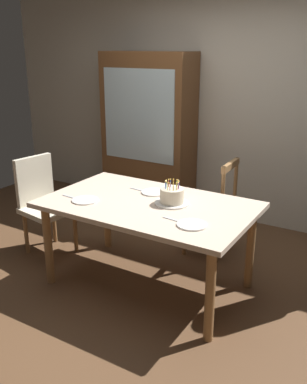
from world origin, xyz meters
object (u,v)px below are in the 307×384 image
(plate_near_celebrant, at_px, (85,200))
(china_cabinet, at_px, (148,134))
(plate_far_side, at_px, (154,192))
(chair_upholstered, at_px, (43,200))
(birthday_cake, at_px, (172,197))
(chair_spindle_back, at_px, (211,209))
(plate_near_guest, at_px, (192,225))
(dining_table, at_px, (148,212))

(plate_near_celebrant, bearing_deg, china_cabinet, 105.47)
(plate_far_side, height_order, chair_upholstered, chair_upholstered)
(birthday_cake, distance_m, china_cabinet, 1.87)
(china_cabinet, bearing_deg, chair_spindle_back, -31.91)
(plate_near_guest, xyz_separation_m, chair_upholstered, (-1.74, 0.26, -0.23))
(birthday_cake, xyz_separation_m, plate_far_side, (-0.26, 0.15, -0.05))
(plate_near_celebrant, distance_m, plate_far_side, 0.60)
(plate_near_guest, relative_size, china_cabinet, 0.12)
(dining_table, distance_m, birthday_cake, 0.24)
(chair_spindle_back, bearing_deg, chair_upholstered, -150.72)
(plate_near_celebrant, bearing_deg, chair_upholstered, 161.24)
(chair_spindle_back, bearing_deg, dining_table, -103.46)
(birthday_cake, height_order, plate_near_celebrant, birthday_cake)
(plate_far_side, height_order, plate_near_guest, same)
(plate_near_guest, distance_m, chair_spindle_back, 1.15)
(china_cabinet, bearing_deg, chair_upholstered, -100.17)
(chair_upholstered, xyz_separation_m, china_cabinet, (0.27, 1.53, 0.42))
(china_cabinet, bearing_deg, birthday_cake, -52.46)
(birthday_cake, relative_size, plate_near_celebrant, 1.27)
(dining_table, xyz_separation_m, plate_near_guest, (0.51, -0.23, 0.09))
(birthday_cake, xyz_separation_m, chair_upholstered, (-1.41, -0.05, -0.28))
(birthday_cake, xyz_separation_m, chair_spindle_back, (0.02, 0.76, -0.35))
(chair_spindle_back, bearing_deg, plate_near_guest, -73.86)
(birthday_cake, height_order, china_cabinet, china_cabinet)
(dining_table, xyz_separation_m, chair_upholstered, (-1.24, 0.03, -0.14))
(birthday_cake, height_order, plate_far_side, birthday_cake)
(dining_table, distance_m, chair_spindle_back, 0.88)
(plate_near_celebrant, distance_m, chair_spindle_back, 1.29)
(birthday_cake, relative_size, china_cabinet, 0.15)
(dining_table, relative_size, plate_near_celebrant, 7.70)
(dining_table, distance_m, plate_near_guest, 0.57)
(plate_near_guest, xyz_separation_m, chair_spindle_back, (-0.31, 1.07, -0.30))
(plate_far_side, relative_size, plate_near_guest, 1.00)
(plate_near_guest, height_order, china_cabinet, china_cabinet)
(birthday_cake, bearing_deg, plate_near_guest, -42.90)
(chair_upholstered, bearing_deg, birthday_cake, 1.90)
(birthday_cake, bearing_deg, dining_table, -156.43)
(plate_near_celebrant, bearing_deg, plate_near_guest, 0.00)
(chair_spindle_back, bearing_deg, plate_far_side, -115.23)
(plate_near_guest, distance_m, chair_upholstered, 1.78)
(plate_far_side, bearing_deg, china_cabinet, 123.45)
(dining_table, distance_m, chair_upholstered, 1.24)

